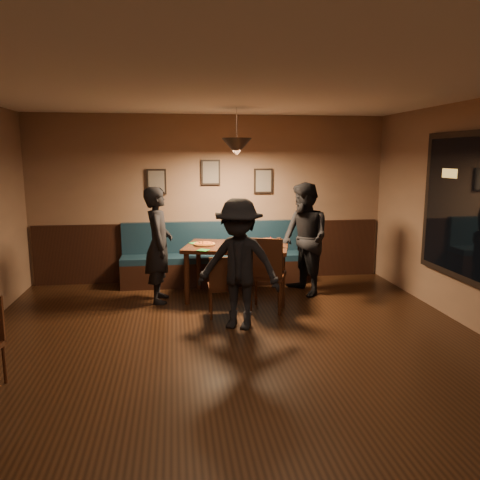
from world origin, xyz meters
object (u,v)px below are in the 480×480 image
(chair_near_left, at_px, (222,285))
(diner_left, at_px, (159,245))
(tabasco_bottle, at_px, (271,241))
(chair_near_right, at_px, (268,273))
(booth_bench, at_px, (213,254))
(diner_right, at_px, (304,239))
(soda_glass, at_px, (279,243))
(dining_table, at_px, (237,272))
(diner_front, at_px, (239,264))

(chair_near_left, height_order, diner_left, diner_left)
(diner_left, relative_size, tabasco_bottle, 13.23)
(chair_near_right, distance_m, tabasco_bottle, 0.69)
(booth_bench, distance_m, diner_right, 1.62)
(soda_glass, relative_size, tabasco_bottle, 1.13)
(chair_near_right, bearing_deg, booth_bench, 133.64)
(dining_table, xyz_separation_m, diner_left, (-1.15, -0.01, 0.44))
(diner_left, relative_size, diner_right, 0.98)
(booth_bench, height_order, dining_table, booth_bench)
(chair_near_right, distance_m, soda_glass, 0.57)
(chair_near_left, xyz_separation_m, tabasco_bottle, (0.80, 0.73, 0.45))
(tabasco_bottle, bearing_deg, diner_right, 11.20)
(booth_bench, bearing_deg, dining_table, -71.34)
(chair_near_left, bearing_deg, booth_bench, 90.05)
(booth_bench, relative_size, diner_right, 1.73)
(booth_bench, xyz_separation_m, diner_left, (-0.86, -0.88, 0.35))
(diner_right, height_order, soda_glass, diner_right)
(dining_table, relative_size, diner_left, 0.89)
(chair_near_right, xyz_separation_m, diner_front, (-0.49, -0.63, 0.29))
(diner_right, bearing_deg, dining_table, -103.48)
(chair_near_right, distance_m, diner_right, 1.04)
(chair_near_right, height_order, diner_right, diner_right)
(chair_near_right, xyz_separation_m, tabasco_bottle, (0.15, 0.57, 0.35))
(chair_near_right, distance_m, diner_left, 1.65)
(diner_right, xyz_separation_m, soda_glass, (-0.47, -0.30, 0.02))
(dining_table, bearing_deg, tabasco_bottle, 8.02)
(soda_glass, distance_m, tabasco_bottle, 0.21)
(diner_right, relative_size, soda_glass, 12.00)
(dining_table, distance_m, soda_glass, 0.79)
(diner_left, distance_m, diner_right, 2.20)
(diner_front, bearing_deg, dining_table, 108.56)
(chair_near_left, bearing_deg, tabasco_bottle, 42.69)
(booth_bench, xyz_separation_m, chair_near_left, (-0.01, -1.66, -0.08))
(booth_bench, relative_size, diner_front, 1.85)
(dining_table, xyz_separation_m, tabasco_bottle, (0.50, -0.06, 0.47))
(booth_bench, relative_size, diner_left, 1.77)
(booth_bench, bearing_deg, soda_glass, -52.13)
(diner_right, bearing_deg, diner_front, -58.24)
(dining_table, distance_m, diner_front, 1.34)
(diner_right, bearing_deg, chair_near_left, -74.17)
(chair_near_left, xyz_separation_m, diner_right, (1.35, 0.84, 0.45))
(tabasco_bottle, bearing_deg, diner_front, -118.07)
(booth_bench, bearing_deg, diner_right, -31.44)
(dining_table, relative_size, diner_right, 0.87)
(chair_near_left, distance_m, soda_glass, 1.13)
(diner_left, height_order, soda_glass, diner_left)
(booth_bench, height_order, chair_near_left, booth_bench)
(chair_near_left, distance_m, diner_left, 1.23)
(dining_table, xyz_separation_m, diner_front, (-0.14, -1.27, 0.41))
(soda_glass, bearing_deg, chair_near_right, -122.05)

